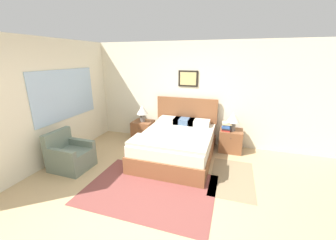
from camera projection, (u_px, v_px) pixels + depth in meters
ground_plane at (147, 203)px, 3.25m from camera, size 16.00×16.00×0.00m
wall_back at (188, 94)px, 5.36m from camera, size 7.38×0.09×2.60m
wall_left at (70, 97)px, 4.83m from camera, size 0.08×5.10×2.60m
area_rug_main at (150, 189)px, 3.60m from camera, size 2.23×1.58×0.01m
area_rug_bedside at (232, 177)px, 3.95m from camera, size 0.79×1.40×0.01m
bed at (177, 144)px, 4.68m from camera, size 1.59×2.01×1.21m
armchair at (70, 156)px, 4.22m from camera, size 0.74×0.66×0.78m
nightstand_near_window at (143, 130)px, 5.70m from camera, size 0.53×0.52×0.53m
nightstand_by_door at (231, 140)px, 5.02m from camera, size 0.53×0.52×0.53m
table_lamp_near_window at (142, 111)px, 5.51m from camera, size 0.30×0.30×0.45m
table_lamp_by_door at (233, 118)px, 4.82m from camera, size 0.30×0.30×0.45m
book_thick_bottom at (226, 129)px, 4.93m from camera, size 0.22×0.26×0.04m
book_hardcover_middle at (226, 128)px, 4.91m from camera, size 0.21×0.28×0.03m
book_novel_upper at (227, 127)px, 4.90m from camera, size 0.23×0.26×0.04m
book_slim_near_top at (227, 125)px, 4.89m from camera, size 0.15×0.22×0.04m
book_paperback_top at (227, 123)px, 4.88m from camera, size 0.24×0.24×0.04m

